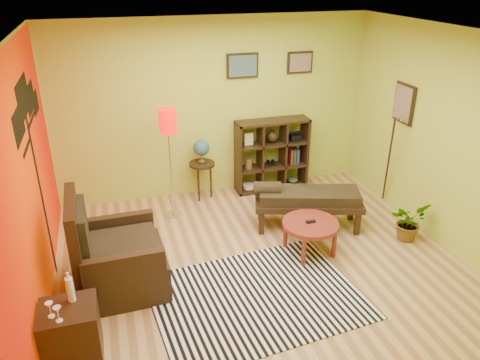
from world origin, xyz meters
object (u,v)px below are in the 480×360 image
object	(u,v)px
globe_table	(202,154)
cube_shelf	(272,155)
bench	(306,199)
floor_lamp	(168,131)
armchair	(114,261)
coffee_table	(310,226)
side_cabinet	(71,334)
potted_plant	(408,225)

from	to	relation	value
globe_table	cube_shelf	xyz separation A→B (m)	(1.19, 0.02, -0.15)
bench	floor_lamp	bearing A→B (deg)	153.96
globe_table	bench	world-z (taller)	globe_table
globe_table	cube_shelf	distance (m)	1.20
armchair	floor_lamp	size ratio (longest dim) A/B	0.73
coffee_table	side_cabinet	world-z (taller)	side_cabinet
floor_lamp	cube_shelf	world-z (taller)	floor_lamp
cube_shelf	bench	xyz separation A→B (m)	(0.01, -1.34, -0.15)
side_cabinet	globe_table	bearing A→B (deg)	57.57
armchair	bench	bearing A→B (deg)	14.07
globe_table	bench	size ratio (longest dim) A/B	0.62
coffee_table	armchair	world-z (taller)	armchair
bench	armchair	bearing A→B (deg)	-165.93
coffee_table	bench	world-z (taller)	bench
side_cabinet	bench	world-z (taller)	side_cabinet
cube_shelf	potted_plant	world-z (taller)	cube_shelf
floor_lamp	potted_plant	world-z (taller)	floor_lamp
coffee_table	cube_shelf	xyz separation A→B (m)	(0.20, 1.98, 0.21)
coffee_table	bench	size ratio (longest dim) A/B	0.46
floor_lamp	globe_table	bearing A→B (deg)	39.33
armchair	cube_shelf	world-z (taller)	armchair
armchair	floor_lamp	xyz separation A→B (m)	(0.91, 1.53, 0.98)
side_cabinet	bench	xyz separation A→B (m)	(3.12, 1.70, 0.13)
floor_lamp	bench	xyz separation A→B (m)	(1.76, -0.86, -0.89)
coffee_table	cube_shelf	world-z (taller)	cube_shelf
globe_table	side_cabinet	bearing A→B (deg)	-122.43
coffee_table	bench	bearing A→B (deg)	71.53
floor_lamp	bench	size ratio (longest dim) A/B	1.03
bench	coffee_table	bearing A→B (deg)	-108.47
floor_lamp	globe_table	world-z (taller)	floor_lamp
bench	potted_plant	world-z (taller)	bench
floor_lamp	bench	bearing A→B (deg)	-26.04
coffee_table	globe_table	size ratio (longest dim) A/B	0.73
bench	potted_plant	bearing A→B (deg)	-30.29
armchair	potted_plant	bearing A→B (deg)	-0.60
coffee_table	globe_table	bearing A→B (deg)	116.96
cube_shelf	bench	distance (m)	1.35
floor_lamp	globe_table	xyz separation A→B (m)	(0.56, 0.46, -0.59)
coffee_table	potted_plant	bearing A→B (deg)	-2.99
coffee_table	potted_plant	world-z (taller)	coffee_table
floor_lamp	potted_plant	bearing A→B (deg)	-27.82
coffee_table	globe_table	xyz separation A→B (m)	(-0.99, 1.95, 0.37)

